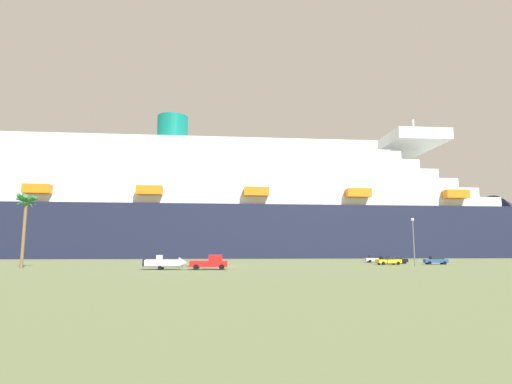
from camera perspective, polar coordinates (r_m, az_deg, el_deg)
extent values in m
plane|color=#66754C|center=(103.24, -4.04, -9.59)|extent=(600.00, 600.00, 0.00)
cube|color=#191E38|center=(147.11, -0.51, -5.69)|extent=(194.60, 34.87, 17.54)
cube|color=white|center=(147.88, -0.51, -1.66)|extent=(171.28, 31.90, 3.27)
cube|color=white|center=(148.00, -2.00, -0.39)|extent=(163.37, 31.55, 3.27)
cube|color=white|center=(148.29, -3.49, 0.88)|extent=(156.91, 30.69, 3.27)
cube|color=white|center=(148.76, -4.98, 2.15)|extent=(151.19, 29.78, 3.27)
cube|color=white|center=(149.39, -6.45, 3.40)|extent=(145.66, 29.40, 3.27)
cube|color=white|center=(150.20, -7.92, 4.64)|extent=(140.78, 28.69, 3.27)
cube|color=white|center=(151.17, -9.37, 5.86)|extent=(132.12, 27.90, 3.27)
cube|color=white|center=(167.26, 19.91, 6.17)|extent=(20.18, 33.74, 4.00)
cylinder|color=#0C7266|center=(153.45, -11.50, 8.33)|extent=(11.15, 11.15, 10.33)
cylinder|color=silver|center=(169.91, 21.04, 7.40)|extent=(0.80, 0.80, 12.00)
cube|color=orange|center=(143.24, -28.09, 0.40)|extent=(8.07, 3.39, 2.80)
cube|color=orange|center=(133.79, -14.56, 0.25)|extent=(8.07, 3.39, 2.80)
cube|color=orange|center=(132.61, 0.06, 0.06)|extent=(8.07, 3.39, 2.80)
cube|color=orange|center=(139.91, 14.04, -0.12)|extent=(8.07, 3.39, 2.80)
cube|color=orange|center=(154.49, 26.00, -0.27)|extent=(8.07, 3.39, 2.80)
cube|color=red|center=(62.66, -6.59, -9.87)|extent=(5.61, 2.01, 0.90)
cube|color=red|center=(62.59, -5.64, -9.06)|extent=(2.02, 1.85, 0.90)
cube|color=#26333F|center=(62.58, -5.02, -9.15)|extent=(0.10, 1.68, 0.63)
cylinder|color=black|center=(63.61, -4.76, -10.27)|extent=(0.80, 0.28, 0.80)
cylinder|color=black|center=(61.61, -4.79, -10.35)|extent=(0.80, 0.28, 0.80)
cylinder|color=black|center=(63.78, -8.19, -10.21)|extent=(0.80, 0.28, 0.80)
cylinder|color=black|center=(61.79, -8.33, -10.28)|extent=(0.80, 0.28, 0.80)
cube|color=#595960|center=(63.35, -12.81, -10.05)|extent=(5.66, 1.66, 0.16)
cube|color=#595960|center=(62.92, -9.75, -10.15)|extent=(1.85, 0.12, 0.10)
cylinder|color=black|center=(64.30, -12.91, -10.15)|extent=(0.64, 0.22, 0.64)
cylinder|color=black|center=(62.49, -13.18, -10.21)|extent=(0.64, 0.22, 0.64)
cube|color=white|center=(63.33, -12.79, -9.57)|extent=(5.14, 1.84, 0.90)
cone|color=white|center=(62.94, -10.08, -9.65)|extent=(1.20, 1.65, 1.65)
cube|color=silver|center=(63.39, -13.23, -8.83)|extent=(0.80, 1.00, 0.70)
cube|color=black|center=(63.81, -15.28, -9.47)|extent=(0.36, 0.50, 1.10)
cylinder|color=brown|center=(77.00, -29.53, -5.16)|extent=(0.50, 0.50, 10.73)
cone|color=#287233|center=(77.12, -29.02, -1.12)|extent=(1.33, 3.34, 1.92)
cone|color=#287233|center=(77.59, -29.01, -1.16)|extent=(2.84, 2.05, 2.70)
cone|color=#287233|center=(77.74, -29.17, -1.16)|extent=(3.35, 1.11, 1.82)
cone|color=#287233|center=(77.64, -29.47, -1.13)|extent=(1.64, 3.14, 2.41)
cone|color=#287233|center=(77.29, -29.55, -1.10)|extent=(2.43, 3.04, 2.06)
cone|color=#287233|center=(77.03, -29.42, -1.09)|extent=(3.29, 1.11, 2.05)
cone|color=#287233|center=(76.96, -29.23, -1.09)|extent=(3.20, 2.22, 1.89)
sphere|color=#287233|center=(77.35, -29.26, -1.20)|extent=(1.10, 1.10, 1.10)
cylinder|color=slate|center=(79.56, 21.03, -6.68)|extent=(0.20, 0.20, 8.07)
sphere|color=#F9F2CC|center=(79.73, 20.88, -3.60)|extent=(0.56, 0.56, 0.56)
cube|color=silver|center=(97.99, 16.29, -8.99)|extent=(4.80, 2.39, 0.70)
cube|color=#1E232D|center=(97.92, 16.14, -8.63)|extent=(2.76, 1.96, 0.55)
cylinder|color=black|center=(99.25, 17.04, -9.14)|extent=(0.68, 0.30, 0.66)
cylinder|color=black|center=(97.46, 17.30, -9.16)|extent=(0.68, 0.30, 0.66)
cylinder|color=black|center=(98.57, 15.30, -9.22)|extent=(0.68, 0.30, 0.66)
cylinder|color=black|center=(96.76, 15.53, -9.24)|extent=(0.68, 0.30, 0.66)
cube|color=#264C99|center=(90.56, 23.65, -8.76)|extent=(4.60, 2.42, 0.70)
cube|color=#1E232D|center=(90.62, 23.76, -8.36)|extent=(2.67, 1.95, 0.55)
cylinder|color=black|center=(89.29, 22.96, -9.04)|extent=(0.69, 0.32, 0.66)
cylinder|color=black|center=(90.97, 22.61, -9.03)|extent=(0.69, 0.32, 0.66)
cylinder|color=black|center=(90.21, 24.72, -8.93)|extent=(0.69, 0.32, 0.66)
cylinder|color=black|center=(91.87, 24.35, -8.92)|extent=(0.69, 0.32, 0.66)
cube|color=yellow|center=(85.28, 17.90, -9.13)|extent=(4.78, 2.28, 0.70)
cube|color=#1E232D|center=(85.16, 17.74, -8.72)|extent=(2.73, 1.93, 0.55)
cylinder|color=black|center=(86.83, 18.54, -9.30)|extent=(0.68, 0.27, 0.66)
cylinder|color=black|center=(85.13, 19.13, -9.31)|extent=(0.68, 0.27, 0.66)
cylinder|color=black|center=(85.49, 16.69, -9.41)|extent=(0.68, 0.27, 0.66)
cylinder|color=black|center=(83.76, 17.25, -9.42)|extent=(0.68, 0.27, 0.66)
cube|color=black|center=(92.06, 18.84, -8.97)|extent=(4.64, 2.21, 0.70)
cube|color=#1E232D|center=(91.98, 18.68, -8.59)|extent=(2.64, 1.88, 0.55)
cylinder|color=black|center=(93.45, 19.53, -9.13)|extent=(0.67, 0.27, 0.66)
cylinder|color=black|center=(91.66, 19.93, -9.15)|extent=(0.67, 0.27, 0.66)
cylinder|color=black|center=(92.52, 17.77, -9.23)|extent=(0.67, 0.27, 0.66)
cylinder|color=black|center=(90.71, 18.13, -9.25)|extent=(0.67, 0.27, 0.66)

